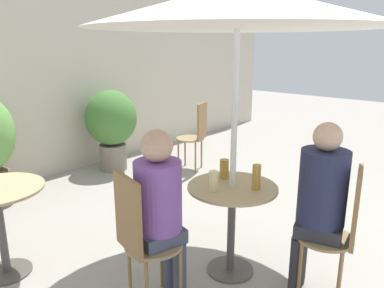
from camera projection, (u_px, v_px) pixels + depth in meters
ground_plane at (251, 270)px, 2.94m from camera, size 20.00×20.00×0.00m
storefront_wall at (33, 62)px, 4.64m from camera, size 10.00×0.06×3.00m
cafe_table_near at (232, 208)px, 2.80m from camera, size 0.67×0.67×0.71m
bistro_chair_0 at (140, 232)px, 2.37m from camera, size 0.42×0.40×0.95m
bistro_chair_1 at (341, 224)px, 2.48m from camera, size 0.40×0.42×0.95m
bistro_chair_3 at (197, 131)px, 5.12m from camera, size 0.41×0.43×0.95m
seated_person_0 at (160, 202)px, 2.41m from camera, size 0.35×0.32×1.22m
seated_person_1 at (320, 196)px, 2.49m from camera, size 0.34×0.36×1.24m
beer_glass_0 at (224, 169)px, 2.90m from camera, size 0.07×0.07×0.15m
beer_glass_1 at (213, 181)px, 2.65m from camera, size 0.06×0.06×0.15m
beer_glass_2 at (256, 177)px, 2.68m from camera, size 0.06×0.06×0.18m
potted_plant_1 at (111, 122)px, 5.13m from camera, size 0.70×0.70×1.12m
umbrella at (238, 6)px, 2.43m from camera, size 2.04×2.04×2.10m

